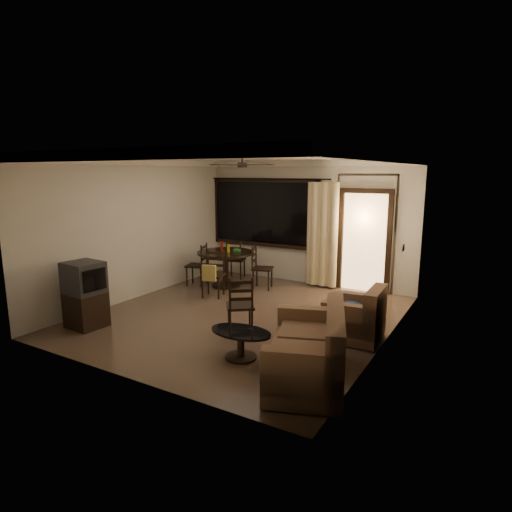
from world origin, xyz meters
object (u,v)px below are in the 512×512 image
Objects in this scene: dining_chair_east at (262,276)px; coffee_table at (241,340)px; dining_chair_north at (236,266)px; side_chair at (240,316)px; dining_chair_south at (213,282)px; armchair at (357,318)px; sofa at (311,353)px; tv_cabinet at (85,295)px; dining_table at (226,259)px; dining_chair_west at (197,273)px.

dining_chair_east is 1.05× the size of coffee_table.
side_chair is at bearing 107.56° from dining_chair_north.
armchair is at bearing -29.72° from dining_chair_south.
side_chair is at bearing 131.19° from sofa.
tv_cabinet reaches higher than dining_chair_east.
dining_chair_north is 4.41m from armchair.
dining_table reaches higher than dining_chair_west.
dining_chair_west is 1.07m from dining_chair_north.
side_chair is (-1.59, 0.87, -0.07)m from sofa.
dining_chair_south is at bearing 123.56° from sofa.
dining_table is 1.33× the size of dining_chair_north.
coffee_table is at bearing 29.83° from dining_chair_west.
dining_chair_east is at bearing 73.31° from tv_cabinet.
armchair reaches higher than coffee_table.
dining_table is 3.87m from armchair.
dining_chair_west is (-0.63, -0.24, -0.34)m from dining_table.
tv_cabinet is 4.41m from armchair.
dining_table is at bearing 90.10° from dining_chair_north.
sofa is at bearing -4.90° from coffee_table.
dining_chair_east is 1.12× the size of armchair.
coffee_table is at bearing 8.99° from tv_cabinet.
tv_cabinet reaches higher than dining_chair_south.
dining_chair_east is 0.86× the size of tv_cabinet.
dining_chair_south is 3.94m from sofa.
dining_table reaches higher than side_chair.
tv_cabinet reaches higher than dining_chair_west.
dining_table is at bearing 153.05° from armchair.
dining_table is at bearing 84.75° from tv_cabinet.
armchair is 0.94× the size of coffee_table.
sofa is at bearing 37.69° from dining_chair_west.
armchair is (3.27, -0.76, 0.03)m from dining_chair_south.
coffee_table is 0.94× the size of side_chair.
dining_chair_north is 0.99× the size of side_chair.
side_chair is (-0.50, 0.77, 0.02)m from coffee_table.
dining_chair_west reaches higher than armchair.
side_chair is at bearing -51.27° from dining_table.
dining_chair_north reaches higher than sofa.
dining_table is 3.35m from tv_cabinet.
coffee_table is (2.09, -2.24, -0.04)m from dining_chair_south.
dining_chair_south is at bearing 90.00° from dining_chair_north.
dining_table is 0.68× the size of sofa.
tv_cabinet is (-0.54, -3.31, -0.07)m from dining_table.
side_chair reaches higher than sofa.
tv_cabinet is at bearing -99.30° from dining_table.
dining_table is at bearing 89.93° from dining_chair_east.
sofa is 1.81m from side_chair.
dining_chair_west is 1.05× the size of coffee_table.
dining_chair_north is 1.05× the size of coffee_table.
dining_chair_west is at bearing 95.62° from tv_cabinet.
dining_chair_east is at bearing 16.49° from dining_table.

